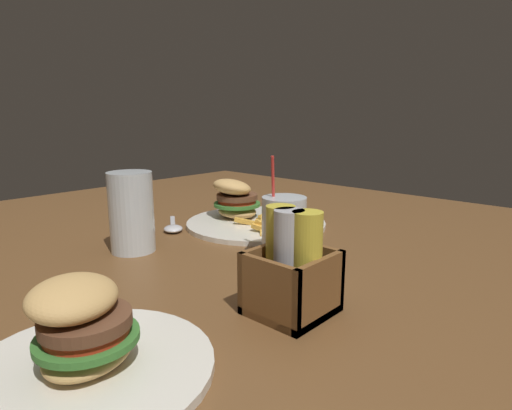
{
  "coord_description": "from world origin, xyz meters",
  "views": [
    {
      "loc": [
        -0.59,
        0.54,
        1.02
      ],
      "look_at": [
        0.03,
        -0.13,
        0.82
      ],
      "focal_mm": 30.0,
      "sensor_mm": 36.0,
      "label": 1
    }
  ],
  "objects_px": {
    "meal_plate_near": "(248,212)",
    "beer_glass": "(132,214)",
    "condiment_caddy": "(291,271)",
    "spoon": "(173,228)",
    "meal_plate_far": "(86,347)",
    "juice_glass": "(285,230)"
  },
  "relations": [
    {
      "from": "juice_glass",
      "to": "meal_plate_far",
      "type": "height_order",
      "value": "juice_glass"
    },
    {
      "from": "spoon",
      "to": "meal_plate_near",
      "type": "bearing_deg",
      "value": 98.06
    },
    {
      "from": "beer_glass",
      "to": "juice_glass",
      "type": "height_order",
      "value": "juice_glass"
    },
    {
      "from": "spoon",
      "to": "beer_glass",
      "type": "bearing_deg",
      "value": -30.78
    },
    {
      "from": "meal_plate_near",
      "to": "beer_glass",
      "type": "relative_size",
      "value": 2.12
    },
    {
      "from": "meal_plate_far",
      "to": "condiment_caddy",
      "type": "relative_size",
      "value": 1.79
    },
    {
      "from": "condiment_caddy",
      "to": "meal_plate_near",
      "type": "bearing_deg",
      "value": -39.29
    },
    {
      "from": "meal_plate_near",
      "to": "meal_plate_far",
      "type": "xyz_separation_m",
      "value": [
        -0.28,
        0.51,
        0.0
      ]
    },
    {
      "from": "beer_glass",
      "to": "condiment_caddy",
      "type": "relative_size",
      "value": 1.08
    },
    {
      "from": "spoon",
      "to": "meal_plate_far",
      "type": "relative_size",
      "value": 0.59
    },
    {
      "from": "meal_plate_far",
      "to": "condiment_caddy",
      "type": "xyz_separation_m",
      "value": [
        -0.06,
        -0.23,
        0.03
      ]
    },
    {
      "from": "beer_glass",
      "to": "spoon",
      "type": "distance_m",
      "value": 0.15
    },
    {
      "from": "meal_plate_near",
      "to": "condiment_caddy",
      "type": "bearing_deg",
      "value": 140.71
    },
    {
      "from": "beer_glass",
      "to": "condiment_caddy",
      "type": "height_order",
      "value": "beer_glass"
    },
    {
      "from": "beer_glass",
      "to": "juice_glass",
      "type": "relative_size",
      "value": 0.81
    },
    {
      "from": "beer_glass",
      "to": "meal_plate_far",
      "type": "xyz_separation_m",
      "value": [
        -0.3,
        0.23,
        -0.04
      ]
    },
    {
      "from": "spoon",
      "to": "meal_plate_far",
      "type": "distance_m",
      "value": 0.51
    },
    {
      "from": "meal_plate_near",
      "to": "beer_glass",
      "type": "height_order",
      "value": "beer_glass"
    },
    {
      "from": "beer_glass",
      "to": "spoon",
      "type": "xyz_separation_m",
      "value": [
        0.06,
        -0.13,
        -0.06
      ]
    },
    {
      "from": "spoon",
      "to": "juice_glass",
      "type": "bearing_deg",
      "value": 39.76
    },
    {
      "from": "spoon",
      "to": "condiment_caddy",
      "type": "bearing_deg",
      "value": 18.49
    },
    {
      "from": "beer_glass",
      "to": "condiment_caddy",
      "type": "distance_m",
      "value": 0.36
    }
  ]
}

